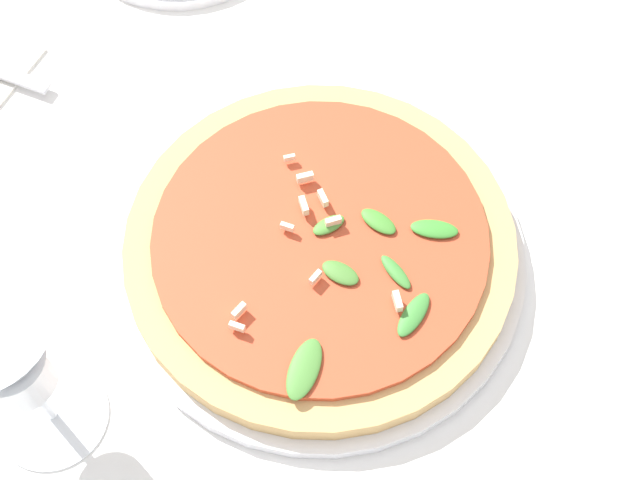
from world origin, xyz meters
TOP-DOWN VIEW (x-y plane):
  - ground_plane at (0.00, 0.00)m, footprint 6.00×6.00m
  - pizza_arugula_main at (-0.03, -0.02)m, footprint 0.32×0.32m
  - wine_glass at (0.03, 0.20)m, footprint 0.09×0.09m

SIDE VIEW (x-z plane):
  - ground_plane at x=0.00m, z-range 0.00..0.00m
  - pizza_arugula_main at x=-0.03m, z-range -0.01..0.04m
  - wine_glass at x=0.03m, z-range 0.03..0.20m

